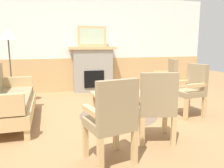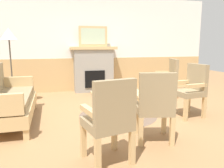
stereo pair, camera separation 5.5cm
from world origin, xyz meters
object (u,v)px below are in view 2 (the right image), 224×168
armchair_front_center (110,118)px  framed_picture (93,36)px  coffee_table (118,96)px  floor_lamp_by_couch (9,39)px  armchair_front_left (155,104)px  book_on_table (110,93)px  armchair_near_fireplace (168,76)px  couch (8,100)px  fireplace (94,69)px  armchair_by_window_left (191,88)px

armchair_front_center → framed_picture: bearing=81.9°
coffee_table → floor_lamp_by_couch: (-2.04, 1.36, 1.06)m
armchair_front_left → coffee_table: bearing=96.4°
coffee_table → book_on_table: size_ratio=5.62×
armchair_front_left → armchair_near_fireplace: bearing=57.1°
couch → book_on_table: bearing=-5.0°
fireplace → couch: (-1.90, -2.23, -0.26)m
book_on_table → armchair_near_fireplace: (1.84, 1.13, 0.08)m
couch → floor_lamp_by_couch: (-0.11, 1.25, 1.05)m
framed_picture → coffee_table: (0.03, -2.34, -1.17)m
armchair_by_window_left → floor_lamp_by_couch: floor_lamp_by_couch is taller
armchair_front_center → armchair_by_window_left: bearing=33.6°
framed_picture → armchair_near_fireplace: bearing=-36.6°
book_on_table → armchair_front_center: (-0.42, -1.61, 0.08)m
framed_picture → armchair_front_left: 3.74m
fireplace → book_on_table: size_ratio=7.62×
fireplace → armchair_near_fireplace: bearing=-36.6°
book_on_table → armchair_near_fireplace: bearing=31.6°
fireplace → framed_picture: (0.00, 0.00, 0.91)m
armchair_near_fireplace → armchair_front_center: 3.54m
fireplace → couch: 2.94m
book_on_table → floor_lamp_by_couch: floor_lamp_by_couch is taller
armchair_near_fireplace → floor_lamp_by_couch: (-3.70, 0.28, 0.91)m
framed_picture → floor_lamp_by_couch: bearing=-154.2°
coffee_table → armchair_by_window_left: armchair_by_window_left is taller
coffee_table → book_on_table: bearing=-166.5°
couch → book_on_table: 1.76m
couch → coffee_table: 1.93m
armchair_front_left → fireplace: bearing=92.7°
framed_picture → floor_lamp_by_couch: (-2.01, -0.97, -0.11)m
fireplace → framed_picture: framed_picture is taller
floor_lamp_by_couch → armchair_front_center: bearing=-64.4°
fireplace → coffee_table: 2.35m
armchair_by_window_left → armchair_front_left: bearing=-143.2°
fireplace → armchair_front_center: size_ratio=1.33×
framed_picture → couch: 3.15m
framed_picture → armchair_by_window_left: bearing=-63.8°
armchair_near_fireplace → floor_lamp_by_couch: 3.82m
armchair_front_center → book_on_table: bearing=75.4°
fireplace → armchair_front_center: fireplace is taller
book_on_table → armchair_near_fireplace: size_ratio=0.17×
armchair_front_center → floor_lamp_by_couch: floor_lamp_by_couch is taller
framed_picture → couch: framed_picture is taller
framed_picture → armchair_front_left: (0.17, -3.59, -1.02)m
book_on_table → armchair_by_window_left: size_ratio=0.17×
coffee_table → armchair_front_center: bearing=-109.9°
armchair_near_fireplace → armchair_front_center: same height
armchair_near_fireplace → floor_lamp_by_couch: size_ratio=0.58×
fireplace → armchair_front_center: 4.03m
armchair_front_center → armchair_front_left: bearing=28.0°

